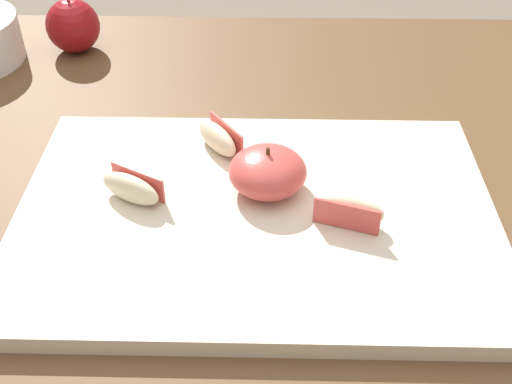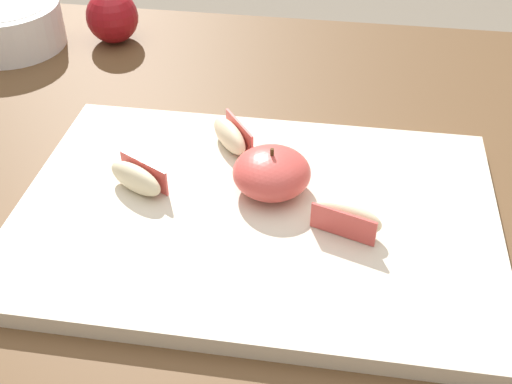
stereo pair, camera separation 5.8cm
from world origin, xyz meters
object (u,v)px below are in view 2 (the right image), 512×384
object	(u,v)px
ceramic_fruit_bowl	(7,24)
apple_wedge_right	(347,217)
apple_wedge_left	(230,135)
cutting_board	(256,216)
apple_wedge_middle	(136,178)
apple_half_skin_up	(272,171)
whole_apple_red_delicious	(112,17)

from	to	relation	value
ceramic_fruit_bowl	apple_wedge_right	bearing A→B (deg)	-34.76
apple_wedge_right	ceramic_fruit_bowl	size ratio (longest dim) A/B	0.45
apple_wedge_left	apple_wedge_right	distance (m)	0.17
cutting_board	apple_wedge_left	size ratio (longest dim) A/B	7.03
apple_wedge_left	apple_wedge_middle	xyz separation A→B (m)	(-0.08, -0.08, 0.00)
apple_half_skin_up	cutting_board	bearing A→B (deg)	-108.06
apple_wedge_middle	apple_wedge_right	world-z (taller)	same
apple_wedge_left	apple_wedge_right	bearing A→B (deg)	-41.43
cutting_board	whole_apple_red_delicious	xyz separation A→B (m)	(-0.26, 0.35, 0.03)
whole_apple_red_delicious	ceramic_fruit_bowl	size ratio (longest dim) A/B	0.53
apple_wedge_right	ceramic_fruit_bowl	xyz separation A→B (m)	(-0.48, 0.33, 0.00)
apple_wedge_middle	apple_wedge_right	xyz separation A→B (m)	(0.20, -0.03, 0.00)
apple_wedge_middle	ceramic_fruit_bowl	xyz separation A→B (m)	(-0.28, 0.31, 0.00)
apple_half_skin_up	apple_wedge_left	xyz separation A→B (m)	(-0.05, 0.06, -0.01)
cutting_board	apple_half_skin_up	world-z (taller)	apple_half_skin_up
apple_half_skin_up	apple_wedge_right	size ratio (longest dim) A/B	1.12
apple_half_skin_up	whole_apple_red_delicious	xyz separation A→B (m)	(-0.27, 0.32, -0.00)
apple_half_skin_up	apple_wedge_right	distance (m)	0.09
apple_half_skin_up	apple_wedge_middle	distance (m)	0.13
apple_wedge_right	ceramic_fruit_bowl	bearing A→B (deg)	145.24
cutting_board	ceramic_fruit_bowl	distance (m)	0.51
apple_wedge_left	apple_wedge_middle	world-z (taller)	same
apple_wedge_left	apple_wedge_middle	bearing A→B (deg)	-131.98
cutting_board	apple_half_skin_up	distance (m)	0.05
apple_half_skin_up	apple_wedge_middle	size ratio (longest dim) A/B	1.14
apple_wedge_right	whole_apple_red_delicious	xyz separation A→B (m)	(-0.34, 0.37, 0.00)
apple_wedge_middle	cutting_board	bearing A→B (deg)	-5.28
apple_wedge_right	whole_apple_red_delicious	bearing A→B (deg)	132.76
apple_half_skin_up	apple_wedge_left	bearing A→B (deg)	129.47
apple_half_skin_up	apple_wedge_right	xyz separation A→B (m)	(0.07, -0.05, -0.01)
apple_half_skin_up	apple_wedge_left	world-z (taller)	apple_half_skin_up
cutting_board	apple_wedge_right	bearing A→B (deg)	-10.56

